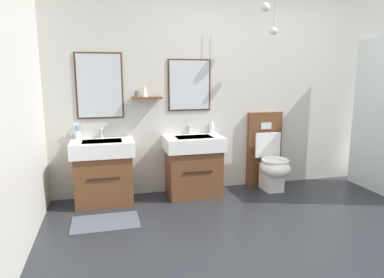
% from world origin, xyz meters
% --- Properties ---
extents(ground_plane, '(6.39, 4.76, 0.10)m').
position_xyz_m(ground_plane, '(0.00, 0.00, -0.05)').
color(ground_plane, '#23262B').
rests_on(ground_plane, ground).
extents(wall_back, '(5.19, 0.40, 2.75)m').
position_xyz_m(wall_back, '(-0.02, 1.72, 1.38)').
color(wall_back, beige).
rests_on(wall_back, ground).
extents(bath_mat, '(0.68, 0.44, 0.01)m').
position_xyz_m(bath_mat, '(-1.84, 0.86, 0.01)').
color(bath_mat, '#474C56').
rests_on(bath_mat, ground).
extents(vanity_sink_left, '(0.71, 0.50, 0.75)m').
position_xyz_m(vanity_sink_left, '(-1.84, 1.45, 0.39)').
color(vanity_sink_left, brown).
rests_on(vanity_sink_left, ground).
extents(tap_on_left_sink, '(0.03, 0.13, 0.11)m').
position_xyz_m(tap_on_left_sink, '(-1.84, 1.63, 0.82)').
color(tap_on_left_sink, silver).
rests_on(tap_on_left_sink, vanity_sink_left).
extents(vanity_sink_right, '(0.71, 0.50, 0.75)m').
position_xyz_m(vanity_sink_right, '(-0.76, 1.45, 0.39)').
color(vanity_sink_right, brown).
rests_on(vanity_sink_right, ground).
extents(tap_on_right_sink, '(0.03, 0.13, 0.11)m').
position_xyz_m(tap_on_right_sink, '(-0.76, 1.63, 0.82)').
color(tap_on_right_sink, silver).
rests_on(tap_on_right_sink, vanity_sink_right).
extents(toilet, '(0.48, 0.63, 1.00)m').
position_xyz_m(toilet, '(0.29, 1.46, 0.38)').
color(toilet, brown).
rests_on(toilet, ground).
extents(toothbrush_cup, '(0.07, 0.07, 0.19)m').
position_xyz_m(toothbrush_cup, '(-2.12, 1.62, 0.80)').
color(toothbrush_cup, silver).
rests_on(toothbrush_cup, vanity_sink_left).
extents(soap_dispenser, '(0.06, 0.06, 0.17)m').
position_xyz_m(soap_dispenser, '(-0.47, 1.63, 0.82)').
color(soap_dispenser, white).
rests_on(soap_dispenser, vanity_sink_right).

